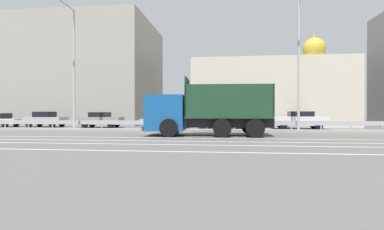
{
  "coord_description": "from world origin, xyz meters",
  "views": [
    {
      "loc": [
        3.64,
        -19.06,
        1.37
      ],
      "look_at": [
        1.3,
        0.74,
        1.23
      ],
      "focal_mm": 28.0,
      "sensor_mm": 36.0,
      "label": 1
    }
  ],
  "objects": [
    {
      "name": "parked_car_2",
      "position": [
        -13.92,
        8.1,
        0.75
      ],
      "size": [
        3.88,
        1.86,
        1.49
      ],
      "rotation": [
        0.0,
        0.0,
        -1.59
      ],
      "color": "#A3A3A8",
      "rests_on": "ground_plane"
    },
    {
      "name": "ground_plane",
      "position": [
        0.0,
        0.0,
        0.0
      ],
      "size": [
        320.0,
        320.0,
        0.0
      ],
      "primitive_type": "plane",
      "color": "#605E5B"
    },
    {
      "name": "median_road_sign",
      "position": [
        -1.51,
        2.66,
        1.22
      ],
      "size": [
        0.85,
        0.16,
        2.23
      ],
      "color": "white",
      "rests_on": "ground_plane"
    },
    {
      "name": "street_lamp_2",
      "position": [
        8.64,
        2.6,
        5.7
      ],
      "size": [
        0.7,
        2.61,
        10.32
      ],
      "color": "#ADADB2",
      "rests_on": "ground_plane"
    },
    {
      "name": "parked_car_3",
      "position": [
        -8.11,
        7.69,
        0.73
      ],
      "size": [
        3.98,
        1.89,
        1.44
      ],
      "rotation": [
        0.0,
        0.0,
        -1.54
      ],
      "color": "gray",
      "rests_on": "ground_plane"
    },
    {
      "name": "lane_strip_1",
      "position": [
        2.57,
        -4.83,
        0.0
      ],
      "size": [
        62.96,
        0.16,
        0.01
      ],
      "primitive_type": "cube",
      "color": "silver",
      "rests_on": "ground_plane"
    },
    {
      "name": "parked_car_4",
      "position": [
        -1.93,
        7.59,
        0.65
      ],
      "size": [
        4.43,
        1.89,
        1.25
      ],
      "rotation": [
        0.0,
        0.0,
        1.55
      ],
      "color": "#A3A3A8",
      "rests_on": "ground_plane"
    },
    {
      "name": "lane_strip_2",
      "position": [
        2.57,
        -6.4,
        0.0
      ],
      "size": [
        62.96,
        0.16,
        0.01
      ],
      "primitive_type": "cube",
      "color": "silver",
      "rests_on": "ground_plane"
    },
    {
      "name": "median_guardrail",
      "position": [
        -0.0,
        3.57,
        0.57
      ],
      "size": [
        62.96,
        0.09,
        0.78
      ],
      "color": "#9EA0A5",
      "rests_on": "ground_plane"
    },
    {
      "name": "street_lamp_1",
      "position": [
        -8.15,
        2.64,
        5.29
      ],
      "size": [
        0.71,
        2.76,
        9.47
      ],
      "color": "#ADADB2",
      "rests_on": "ground_plane"
    },
    {
      "name": "dump_truck",
      "position": [
        1.6,
        -1.23,
        1.26
      ],
      "size": [
        7.61,
        2.97,
        3.44
      ],
      "rotation": [
        0.0,
        0.0,
        1.62
      ],
      "color": "#144C8C",
      "rests_on": "ground_plane"
    },
    {
      "name": "lane_strip_3",
      "position": [
        2.57,
        -8.66,
        0.0
      ],
      "size": [
        62.96,
        0.16,
        0.01
      ],
      "primitive_type": "cube",
      "color": "silver",
      "rests_on": "ground_plane"
    },
    {
      "name": "background_building_0",
      "position": [
        -13.96,
        17.66,
        6.32
      ],
      "size": [
        16.16,
        13.48,
        12.64
      ],
      "primitive_type": "cube",
      "color": "gray",
      "rests_on": "ground_plane"
    },
    {
      "name": "church_tower",
      "position": [
        16.18,
        26.23,
        6.02
      ],
      "size": [
        3.6,
        3.6,
        13.2
      ],
      "color": "silver",
      "rests_on": "ground_plane"
    },
    {
      "name": "lane_strip_0",
      "position": [
        2.57,
        -2.98,
        0.0
      ],
      "size": [
        62.96,
        0.16,
        0.01
      ],
      "primitive_type": "cube",
      "color": "silver",
      "rests_on": "ground_plane"
    },
    {
      "name": "median_island",
      "position": [
        0.0,
        2.66,
        0.09
      ],
      "size": [
        34.63,
        1.1,
        0.18
      ],
      "primitive_type": "cube",
      "color": "gray",
      "rests_on": "ground_plane"
    },
    {
      "name": "background_building_1",
      "position": [
        7.96,
        16.08,
        3.33
      ],
      "size": [
        15.56,
        13.95,
        6.66
      ],
      "primitive_type": "cube",
      "color": "beige",
      "rests_on": "ground_plane"
    },
    {
      "name": "parked_car_6",
      "position": [
        9.74,
        7.39,
        0.77
      ],
      "size": [
        4.57,
        2.01,
        1.5
      ],
      "rotation": [
        0.0,
        0.0,
        1.55
      ],
      "color": "silver",
      "rests_on": "ground_plane"
    },
    {
      "name": "parked_car_5",
      "position": [
        3.3,
        7.45,
        0.69
      ],
      "size": [
        4.67,
        2.14,
        1.36
      ],
      "rotation": [
        0.0,
        0.0,
        -1.52
      ],
      "color": "#335B33",
      "rests_on": "ground_plane"
    }
  ]
}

